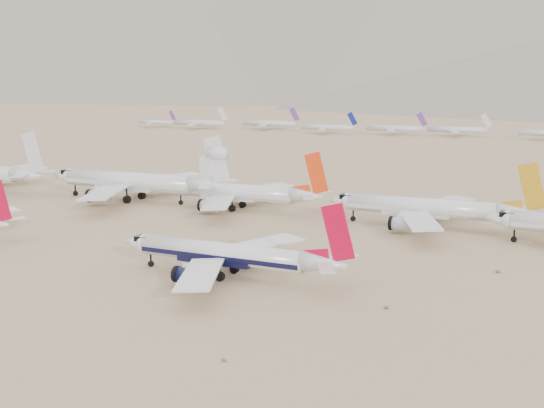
# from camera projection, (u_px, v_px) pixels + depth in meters

# --- Properties ---
(ground) EXTENTS (7000.00, 7000.00, 0.00)m
(ground) POSITION_uv_depth(u_px,v_px,m) (247.00, 292.00, 118.41)
(ground) COLOR #937455
(ground) RESTS_ON ground
(main_airliner) EXTENTS (44.90, 43.86, 15.85)m
(main_airliner) POSITION_uv_depth(u_px,v_px,m) (230.00, 255.00, 126.14)
(main_airliner) COLOR silver
(main_airliner) RESTS_ON ground
(row2_gold_tail) EXTENTS (49.98, 48.88, 17.79)m
(row2_gold_tail) POSITION_uv_depth(u_px,v_px,m) (429.00, 208.00, 168.34)
(row2_gold_tail) COLOR silver
(row2_gold_tail) RESTS_ON ground
(row2_orange_tail) EXTENTS (49.51, 48.44, 17.66)m
(row2_orange_tail) POSITION_uv_depth(u_px,v_px,m) (239.00, 193.00, 191.70)
(row2_orange_tail) COLOR silver
(row2_orange_tail) RESTS_ON ground
(row2_white_trijet) EXTENTS (59.72, 58.37, 21.16)m
(row2_white_trijet) POSITION_uv_depth(u_px,v_px,m) (138.00, 182.00, 204.76)
(row2_white_trijet) COLOR silver
(row2_white_trijet) RESTS_ON ground
(desert_scrub) EXTENTS (261.14, 121.67, 0.63)m
(desert_scrub) POSITION_uv_depth(u_px,v_px,m) (193.00, 355.00, 90.61)
(desert_scrub) COLOR brown
(desert_scrub) RESTS_ON ground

